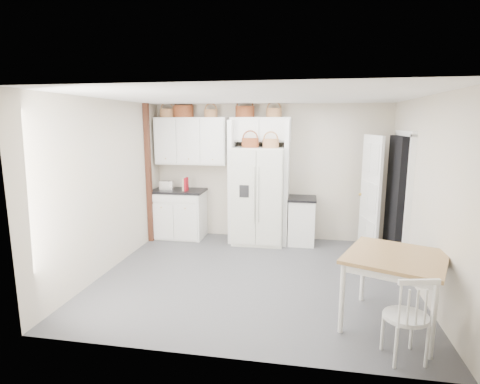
# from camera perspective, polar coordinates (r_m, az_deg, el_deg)

# --- Properties ---
(floor) EXTENTS (4.50, 4.50, 0.00)m
(floor) POSITION_cam_1_polar(r_m,az_deg,el_deg) (5.71, 2.23, -12.70)
(floor) COLOR #4A4B53
(floor) RESTS_ON ground
(ceiling) EXTENTS (4.50, 4.50, 0.00)m
(ceiling) POSITION_cam_1_polar(r_m,az_deg,el_deg) (5.26, 2.44, 14.30)
(ceiling) COLOR white
(ceiling) RESTS_ON wall_back
(wall_back) EXTENTS (4.50, 0.00, 4.50)m
(wall_back) POSITION_cam_1_polar(r_m,az_deg,el_deg) (7.30, 4.43, 3.01)
(wall_back) COLOR beige
(wall_back) RESTS_ON floor
(wall_left) EXTENTS (0.00, 4.00, 4.00)m
(wall_left) POSITION_cam_1_polar(r_m,az_deg,el_deg) (6.06, -19.28, 0.88)
(wall_left) COLOR beige
(wall_left) RESTS_ON floor
(wall_right) EXTENTS (0.00, 4.00, 4.00)m
(wall_right) POSITION_cam_1_polar(r_m,az_deg,el_deg) (5.52, 26.18, -0.51)
(wall_right) COLOR beige
(wall_right) RESTS_ON floor
(refrigerator) EXTENTS (0.94, 0.75, 1.81)m
(refrigerator) POSITION_cam_1_polar(r_m,az_deg,el_deg) (7.04, 2.89, -0.51)
(refrigerator) COLOR silver
(refrigerator) RESTS_ON floor
(base_cab_left) EXTENTS (0.99, 0.62, 0.92)m
(base_cab_left) POSITION_cam_1_polar(r_m,az_deg,el_deg) (7.54, -9.24, -3.37)
(base_cab_left) COLOR silver
(base_cab_left) RESTS_ON floor
(base_cab_right) EXTENTS (0.48, 0.58, 0.84)m
(base_cab_right) POSITION_cam_1_polar(r_m,az_deg,el_deg) (7.14, 9.35, -4.45)
(base_cab_right) COLOR silver
(base_cab_right) RESTS_ON floor
(dining_table) EXTENTS (1.30, 1.30, 0.83)m
(dining_table) POSITION_cam_1_polar(r_m,az_deg,el_deg) (4.62, 22.30, -13.75)
(dining_table) COLOR olive
(dining_table) RESTS_ON floor
(windsor_chair) EXTENTS (0.50, 0.47, 0.87)m
(windsor_chair) POSITION_cam_1_polar(r_m,az_deg,el_deg) (4.07, 23.96, -16.98)
(windsor_chair) COLOR silver
(windsor_chair) RESTS_ON floor
(counter_left) EXTENTS (1.03, 0.67, 0.04)m
(counter_left) POSITION_cam_1_polar(r_m,az_deg,el_deg) (7.44, -9.35, 0.21)
(counter_left) COLOR black
(counter_left) RESTS_ON base_cab_left
(counter_right) EXTENTS (0.52, 0.61, 0.04)m
(counter_right) POSITION_cam_1_polar(r_m,az_deg,el_deg) (7.04, 9.45, -0.98)
(counter_right) COLOR black
(counter_right) RESTS_ON base_cab_right
(toaster) EXTENTS (0.27, 0.16, 0.18)m
(toaster) POSITION_cam_1_polar(r_m,az_deg,el_deg) (7.42, -11.09, 0.98)
(toaster) COLOR silver
(toaster) RESTS_ON counter_left
(cookbook_red) EXTENTS (0.04, 0.17, 0.25)m
(cookbook_red) POSITION_cam_1_polar(r_m,az_deg,el_deg) (7.28, -8.19, 1.19)
(cookbook_red) COLOR maroon
(cookbook_red) RESTS_ON counter_left
(cookbook_cream) EXTENTS (0.07, 0.16, 0.24)m
(cookbook_cream) POSITION_cam_1_polar(r_m,az_deg,el_deg) (7.29, -8.38, 1.13)
(cookbook_cream) COLOR beige
(cookbook_cream) RESTS_ON counter_left
(basket_upper_a) EXTENTS (0.29, 0.29, 0.16)m
(basket_upper_a) POSITION_cam_1_polar(r_m,az_deg,el_deg) (7.52, -11.02, 11.71)
(basket_upper_a) COLOR #956444
(basket_upper_a) RESTS_ON upper_cabinet
(basket_upper_b) EXTENTS (0.38, 0.38, 0.22)m
(basket_upper_b) POSITION_cam_1_polar(r_m,az_deg,el_deg) (7.41, -8.59, 12.04)
(basket_upper_b) COLOR #5A2312
(basket_upper_b) RESTS_ON upper_cabinet
(basket_upper_c) EXTENTS (0.26, 0.26, 0.15)m
(basket_upper_c) POSITION_cam_1_polar(r_m,az_deg,el_deg) (7.26, -4.46, 11.86)
(basket_upper_c) COLOR #956444
(basket_upper_c) RESTS_ON upper_cabinet
(basket_bridge_a) EXTENTS (0.36, 0.36, 0.20)m
(basket_bridge_a) POSITION_cam_1_polar(r_m,az_deg,el_deg) (7.13, 0.75, 12.13)
(basket_bridge_a) COLOR #5A2312
(basket_bridge_a) RESTS_ON bridge_cabinet
(basket_bridge_b) EXTENTS (0.28, 0.28, 0.16)m
(basket_bridge_b) POSITION_cam_1_polar(r_m,az_deg,el_deg) (7.06, 5.18, 11.94)
(basket_bridge_b) COLOR #956444
(basket_bridge_b) RESTS_ON bridge_cabinet
(basket_fridge_a) EXTENTS (0.31, 0.31, 0.16)m
(basket_fridge_a) POSITION_cam_1_polar(r_m,az_deg,el_deg) (6.84, 1.56, 7.51)
(basket_fridge_a) COLOR #5A2312
(basket_fridge_a) RESTS_ON refrigerator
(basket_fridge_b) EXTENTS (0.29, 0.29, 0.16)m
(basket_fridge_b) POSITION_cam_1_polar(r_m,az_deg,el_deg) (6.80, 4.70, 7.42)
(basket_fridge_b) COLOR #956444
(basket_fridge_b) RESTS_ON refrigerator
(upper_cabinet) EXTENTS (1.40, 0.34, 0.90)m
(upper_cabinet) POSITION_cam_1_polar(r_m,az_deg,el_deg) (7.38, -7.42, 7.71)
(upper_cabinet) COLOR silver
(upper_cabinet) RESTS_ON wall_back
(bridge_cabinet) EXTENTS (1.12, 0.34, 0.45)m
(bridge_cabinet) POSITION_cam_1_polar(r_m,az_deg,el_deg) (7.09, 3.17, 9.49)
(bridge_cabinet) COLOR silver
(bridge_cabinet) RESTS_ON wall_back
(fridge_panel_left) EXTENTS (0.08, 0.60, 2.30)m
(fridge_panel_left) POSITION_cam_1_polar(r_m,az_deg,el_deg) (7.12, -1.12, 1.63)
(fridge_panel_left) COLOR silver
(fridge_panel_left) RESTS_ON floor
(fridge_panel_right) EXTENTS (0.08, 0.60, 2.30)m
(fridge_panel_right) POSITION_cam_1_polar(r_m,az_deg,el_deg) (7.00, 7.11, 1.39)
(fridge_panel_right) COLOR silver
(fridge_panel_right) RESTS_ON floor
(trim_post) EXTENTS (0.09, 0.09, 2.60)m
(trim_post) POSITION_cam_1_polar(r_m,az_deg,el_deg) (7.23, -13.75, 2.66)
(trim_post) COLOR #421A0F
(trim_post) RESTS_ON floor
(doorway_void) EXTENTS (0.18, 0.85, 2.05)m
(doorway_void) POSITION_cam_1_polar(r_m,az_deg,el_deg) (6.49, 22.82, -1.20)
(doorway_void) COLOR black
(doorway_void) RESTS_ON floor
(door_slab) EXTENTS (0.21, 0.79, 2.05)m
(door_slab) POSITION_cam_1_polar(r_m,az_deg,el_deg) (6.75, 19.22, -0.55)
(door_slab) COLOR white
(door_slab) RESTS_ON floor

